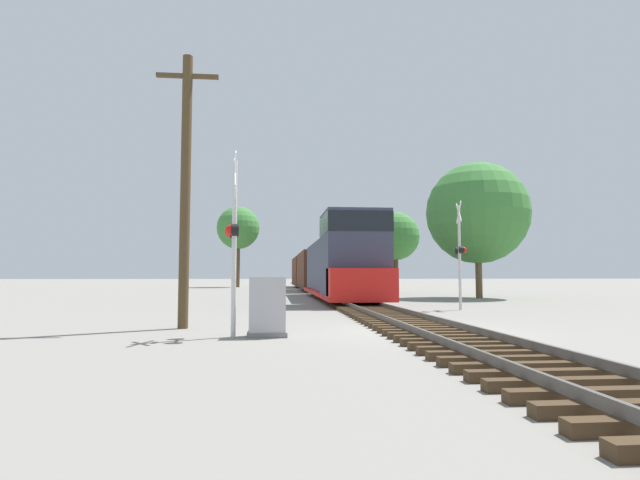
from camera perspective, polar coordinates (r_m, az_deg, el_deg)
ground_plane at (r=13.91m, az=11.67°, el=-10.20°), size 400.00×400.00×0.00m
rail_track_bed at (r=13.89m, az=11.66°, el=-9.64°), size 2.60×160.00×0.31m
freight_train at (r=44.40m, az=-0.17°, el=-3.44°), size 3.11×47.30×4.65m
crossing_signal_near at (r=12.54m, az=-9.88°, el=0.60°), size 0.41×1.01×4.54m
crossing_signal_far at (r=22.67m, az=15.71°, el=-1.23°), size 0.44×1.01×4.74m
relay_cabinet at (r=12.48m, az=-6.02°, el=-7.64°), size 0.97×0.64×1.47m
utility_pole at (r=15.03m, az=-15.12°, el=6.04°), size 1.80×0.29×7.96m
tree_far_right at (r=34.82m, az=17.55°, el=2.95°), size 6.73×6.73×9.01m
tree_mid_background at (r=43.51m, az=8.59°, el=0.40°), size 4.17×4.17×6.97m
tree_deep_background at (r=64.63m, az=-9.34°, el=1.35°), size 5.45×5.45×10.30m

